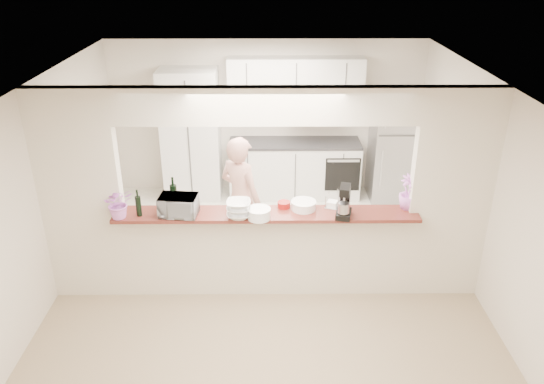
{
  "coord_description": "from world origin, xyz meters",
  "views": [
    {
      "loc": [
        0.03,
        -5.31,
        3.81
      ],
      "look_at": [
        0.07,
        0.3,
        1.18
      ],
      "focal_mm": 35.0,
      "sensor_mm": 36.0,
      "label": 1
    }
  ],
  "objects_px": {
    "refrigerator": "(395,148)",
    "person": "(241,200)",
    "stand_mixer": "(344,202)",
    "toaster_oven": "(179,206)"
  },
  "relations": [
    {
      "from": "stand_mixer",
      "to": "person",
      "type": "height_order",
      "value": "person"
    },
    {
      "from": "toaster_oven",
      "to": "stand_mixer",
      "type": "height_order",
      "value": "stand_mixer"
    },
    {
      "from": "refrigerator",
      "to": "person",
      "type": "height_order",
      "value": "refrigerator"
    },
    {
      "from": "refrigerator",
      "to": "person",
      "type": "bearing_deg",
      "value": -142.14
    },
    {
      "from": "refrigerator",
      "to": "stand_mixer",
      "type": "xyz_separation_m",
      "value": [
        -1.2,
        -2.79,
        0.41
      ]
    },
    {
      "from": "refrigerator",
      "to": "toaster_oven",
      "type": "bearing_deg",
      "value": -137.62
    },
    {
      "from": "person",
      "to": "toaster_oven",
      "type": "bearing_deg",
      "value": 92.62
    },
    {
      "from": "refrigerator",
      "to": "person",
      "type": "distance_m",
      "value": 3.01
    },
    {
      "from": "stand_mixer",
      "to": "person",
      "type": "xyz_separation_m",
      "value": [
        -1.18,
        0.94,
        -0.42
      ]
    },
    {
      "from": "person",
      "to": "stand_mixer",
      "type": "bearing_deg",
      "value": 179.36
    }
  ]
}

